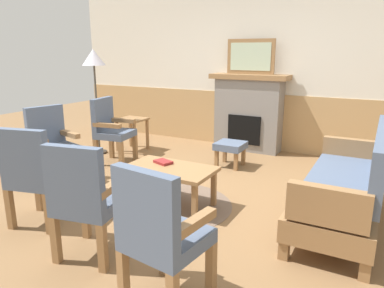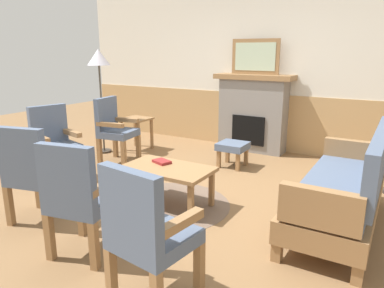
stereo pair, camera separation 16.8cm
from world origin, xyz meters
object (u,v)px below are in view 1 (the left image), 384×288
Objects in this scene: framed_picture at (251,57)px; book_on_table at (163,162)px; side_table at (132,125)px; armchair_near_fireplace at (52,142)px; footstool at (230,147)px; coffee_table at (170,172)px; fireplace at (248,112)px; armchair_by_window_left at (111,128)px; armchair_front_center at (35,172)px; armchair_corner_left at (160,231)px; armchair_front_left at (85,196)px; floor_lamp_by_chairs at (94,64)px; couch at (346,187)px.

framed_picture is 4.05× the size of book_on_table.
armchair_near_fireplace is at bearing -87.40° from side_table.
footstool is (0.10, -1.00, -1.28)m from framed_picture.
footstool is (0.04, 1.61, -0.10)m from coffee_table.
fireplace is at bearing 91.33° from coffee_table.
framed_picture is 2.51m from armchair_by_window_left.
fireplace is at bearing 88.24° from book_on_table.
armchair_front_center is (-0.82, -3.60, -1.02)m from framed_picture.
footstool is 0.41× the size of armchair_corner_left.
book_on_table is 2.25m from side_table.
framed_picture reaches higher than book_on_table.
book_on_table is 0.36× the size of side_table.
side_table is (-1.71, -0.97, -0.22)m from fireplace.
coffee_table is 0.98× the size of armchair_front_left.
fireplace is 3.25× the size of footstool.
fireplace is at bearing 33.49° from floor_lamp_by_chairs.
framed_picture is 0.44× the size of couch.
armchair_front_left is at bearing -89.65° from framed_picture.
framed_picture is 3.94m from armchair_front_left.
armchair_near_fireplace is 2.79m from armchair_corner_left.
armchair_corner_left is at bearing -77.98° from framed_picture.
coffee_table is 1.21m from armchair_front_left.
armchair_near_fireplace is (-3.41, -0.49, 0.14)m from couch.
armchair_near_fireplace and armchair_front_left have the same top height.
armchair_front_center is (-0.75, -1.07, 0.08)m from book_on_table.
coffee_table is at bearing -31.09° from book_on_table.
armchair_front_center is (0.73, -1.91, 0.00)m from armchair_by_window_left.
footstool is 0.41× the size of armchair_near_fireplace.
coffee_table reaches higher than footstool.
framed_picture is at bearing 47.47° from armchair_by_window_left.
armchair_front_left is at bearing -58.58° from side_table.
armchair_by_window_left is (-1.65, -0.69, 0.25)m from footstool.
fireplace is at bearing 29.71° from side_table.
coffee_table is at bearing 119.66° from armchair_corner_left.
footstool is at bearing 22.63° from armchair_by_window_left.
armchair_by_window_left and armchair_front_center have the same top height.
book_on_table is at bearing -43.63° from side_table.
footstool is 0.24× the size of floor_lamp_by_chairs.
coffee_table is at bearing -88.67° from framed_picture.
armchair_front_left and armchair_front_center have the same top height.
floor_lamp_by_chairs is (-0.38, -0.41, 1.02)m from side_table.
couch reaches higher than coffee_table.
framed_picture is (0.00, 0.00, 0.91)m from fireplace.
armchair_by_window_left is 3.33m from armchair_corner_left.
footstool is 1.80m from armchair_by_window_left.
framed_picture is 1.45× the size of side_table.
coffee_table is 1.70m from armchair_near_fireplace.
floor_lamp_by_chairs reaches higher than book_on_table.
armchair_front_left is 0.87m from armchair_front_center.
floor_lamp_by_chairs is at bearing 131.03° from armchair_front_left.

